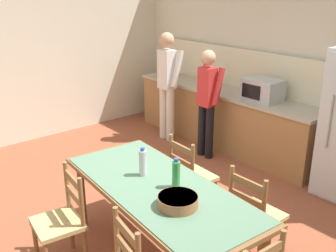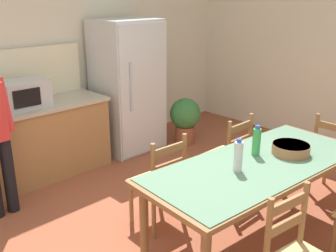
{
  "view_description": "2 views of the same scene",
  "coord_description": "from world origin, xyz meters",
  "px_view_note": "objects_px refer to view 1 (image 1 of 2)",
  "views": [
    {
      "loc": [
        2.81,
        -2.19,
        2.42
      ],
      "look_at": [
        -0.15,
        0.31,
        1.01
      ],
      "focal_mm": 42.0,
      "sensor_mm": 36.0,
      "label": 1
    },
    {
      "loc": [
        -2.14,
        -1.91,
        2.1
      ],
      "look_at": [
        -0.05,
        0.24,
        1.07
      ],
      "focal_mm": 42.0,
      "sensor_mm": 36.0,
      "label": 2
    }
  ],
  "objects_px": {
    "microwave": "(263,90)",
    "chair_side_far_right": "(254,215)",
    "serving_bowl": "(178,201)",
    "chair_side_far_left": "(190,177)",
    "bottle_near_centre": "(143,162)",
    "chair_side_near_left": "(62,221)",
    "person_at_sink": "(167,81)",
    "bottle_off_centre": "(176,174)",
    "person_at_counter": "(207,99)",
    "dining_table": "(159,194)"
  },
  "relations": [
    {
      "from": "person_at_sink",
      "to": "microwave",
      "type": "bearing_deg",
      "value": -71.04
    },
    {
      "from": "chair_side_far_right",
      "to": "person_at_sink",
      "type": "height_order",
      "value": "person_at_sink"
    },
    {
      "from": "chair_side_far_left",
      "to": "microwave",
      "type": "bearing_deg",
      "value": -73.48
    },
    {
      "from": "serving_bowl",
      "to": "bottle_near_centre",
      "type": "bearing_deg",
      "value": 169.26
    },
    {
      "from": "bottle_off_centre",
      "to": "serving_bowl",
      "type": "relative_size",
      "value": 0.84
    },
    {
      "from": "serving_bowl",
      "to": "person_at_sink",
      "type": "distance_m",
      "value": 3.36
    },
    {
      "from": "chair_side_near_left",
      "to": "microwave",
      "type": "bearing_deg",
      "value": 103.06
    },
    {
      "from": "serving_bowl",
      "to": "chair_side_far_left",
      "type": "bearing_deg",
      "value": 131.26
    },
    {
      "from": "dining_table",
      "to": "serving_bowl",
      "type": "xyz_separation_m",
      "value": [
        0.35,
        -0.09,
        0.13
      ]
    },
    {
      "from": "bottle_off_centre",
      "to": "person_at_sink",
      "type": "relative_size",
      "value": 0.16
    },
    {
      "from": "person_at_counter",
      "to": "bottle_off_centre",
      "type": "bearing_deg",
      "value": -142.0
    },
    {
      "from": "bottle_near_centre",
      "to": "dining_table",
      "type": "bearing_deg",
      "value": -4.68
    },
    {
      "from": "chair_side_far_right",
      "to": "bottle_near_centre",
      "type": "bearing_deg",
      "value": 40.76
    },
    {
      "from": "microwave",
      "to": "chair_side_far_right",
      "type": "height_order",
      "value": "microwave"
    },
    {
      "from": "person_at_counter",
      "to": "chair_side_near_left",
      "type": "bearing_deg",
      "value": -162.44
    },
    {
      "from": "dining_table",
      "to": "chair_side_far_left",
      "type": "relative_size",
      "value": 2.33
    },
    {
      "from": "dining_table",
      "to": "person_at_counter",
      "type": "xyz_separation_m",
      "value": [
        -1.37,
        1.99,
        0.2
      ]
    },
    {
      "from": "chair_side_far_right",
      "to": "serving_bowl",
      "type": "bearing_deg",
      "value": 77.91
    },
    {
      "from": "dining_table",
      "to": "chair_side_near_left",
      "type": "distance_m",
      "value": 0.9
    },
    {
      "from": "chair_side_near_left",
      "to": "person_at_counter",
      "type": "distance_m",
      "value": 2.84
    },
    {
      "from": "chair_side_far_right",
      "to": "person_at_sink",
      "type": "xyz_separation_m",
      "value": [
        -2.79,
        1.32,
        0.53
      ]
    },
    {
      "from": "chair_side_far_right",
      "to": "microwave",
      "type": "bearing_deg",
      "value": -53.56
    },
    {
      "from": "bottle_near_centre",
      "to": "microwave",
      "type": "bearing_deg",
      "value": 102.64
    },
    {
      "from": "microwave",
      "to": "chair_side_near_left",
      "type": "bearing_deg",
      "value": -84.71
    },
    {
      "from": "chair_side_near_left",
      "to": "bottle_near_centre",
      "type": "bearing_deg",
      "value": 77.49
    },
    {
      "from": "serving_bowl",
      "to": "person_at_counter",
      "type": "xyz_separation_m",
      "value": [
        -1.72,
        2.08,
        0.07
      ]
    },
    {
      "from": "bottle_near_centre",
      "to": "person_at_sink",
      "type": "relative_size",
      "value": 0.16
    },
    {
      "from": "microwave",
      "to": "chair_side_far_left",
      "type": "height_order",
      "value": "microwave"
    },
    {
      "from": "dining_table",
      "to": "chair_side_near_left",
      "type": "relative_size",
      "value": 2.33
    },
    {
      "from": "serving_bowl",
      "to": "person_at_sink",
      "type": "bearing_deg",
      "value": 141.18
    },
    {
      "from": "bottle_near_centre",
      "to": "person_at_counter",
      "type": "height_order",
      "value": "person_at_counter"
    },
    {
      "from": "microwave",
      "to": "bottle_off_centre",
      "type": "relative_size",
      "value": 1.85
    },
    {
      "from": "chair_side_far_right",
      "to": "person_at_sink",
      "type": "relative_size",
      "value": 0.53
    },
    {
      "from": "bottle_near_centre",
      "to": "chair_side_near_left",
      "type": "height_order",
      "value": "bottle_near_centre"
    },
    {
      "from": "person_at_counter",
      "to": "microwave",
      "type": "bearing_deg",
      "value": -46.74
    },
    {
      "from": "chair_side_near_left",
      "to": "chair_side_far_left",
      "type": "bearing_deg",
      "value": 93.13
    },
    {
      "from": "bottle_near_centre",
      "to": "person_at_sink",
      "type": "height_order",
      "value": "person_at_sink"
    },
    {
      "from": "dining_table",
      "to": "bottle_near_centre",
      "type": "xyz_separation_m",
      "value": [
        -0.26,
        0.02,
        0.2
      ]
    },
    {
      "from": "bottle_off_centre",
      "to": "serving_bowl",
      "type": "xyz_separation_m",
      "value": [
        0.24,
        -0.19,
        -0.07
      ]
    },
    {
      "from": "chair_side_far_right",
      "to": "chair_side_far_left",
      "type": "xyz_separation_m",
      "value": [
        -0.92,
        0.08,
        0.0
      ]
    },
    {
      "from": "person_at_sink",
      "to": "bottle_off_centre",
      "type": "bearing_deg",
      "value": -128.81
    },
    {
      "from": "chair_side_far_right",
      "to": "chair_side_far_left",
      "type": "relative_size",
      "value": 1.0
    },
    {
      "from": "microwave",
      "to": "person_at_sink",
      "type": "bearing_deg",
      "value": -161.04
    },
    {
      "from": "dining_table",
      "to": "chair_side_near_left",
      "type": "height_order",
      "value": "chair_side_near_left"
    },
    {
      "from": "microwave",
      "to": "chair_side_far_right",
      "type": "xyz_separation_m",
      "value": [
        1.34,
        -1.82,
        -0.59
      ]
    },
    {
      "from": "bottle_off_centre",
      "to": "chair_side_far_left",
      "type": "height_order",
      "value": "bottle_off_centre"
    },
    {
      "from": "chair_side_far_left",
      "to": "chair_side_near_left",
      "type": "bearing_deg",
      "value": 88.55
    },
    {
      "from": "dining_table",
      "to": "serving_bowl",
      "type": "height_order",
      "value": "serving_bowl"
    },
    {
      "from": "chair_side_far_right",
      "to": "chair_side_near_left",
      "type": "xyz_separation_m",
      "value": [
        -1.04,
        -1.38,
        0.0
      ]
    },
    {
      "from": "chair_side_far_left",
      "to": "bottle_off_centre",
      "type": "bearing_deg",
      "value": 130.82
    }
  ]
}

